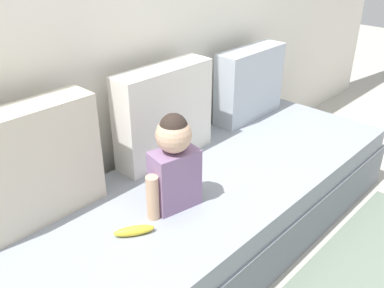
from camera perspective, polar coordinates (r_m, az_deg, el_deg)
The scene contains 8 objects.
ground_plane at distance 2.37m, azimuth 2.41°, elevation -12.74°, with size 12.00×12.00×0.00m, color #B2ADA3.
back_wall at distance 2.24m, azimuth -8.50°, elevation 18.68°, with size 5.64×0.10×2.39m, color silver.
couch at distance 2.25m, azimuth 2.51°, elevation -8.96°, with size 2.44×0.87×0.40m.
throw_pillow_left at distance 1.85m, azimuth -21.13°, elevation -2.84°, with size 0.59×0.16×0.52m, color beige.
throw_pillow_center at distance 2.22m, azimuth -3.80°, elevation 4.12°, with size 0.58×0.16×0.51m, color silver.
throw_pillow_right at distance 2.76m, azimuth 7.84°, elevation 8.17°, with size 0.53×0.16×0.46m, color #B2BCC6.
toddler at distance 1.83m, azimuth -2.42°, elevation -2.44°, with size 0.32×0.17×0.45m.
banana at distance 1.78m, azimuth -7.89°, elevation -11.61°, with size 0.17×0.04×0.04m, color yellow.
Camera 1 is at (-1.37, -1.17, 1.54)m, focal length 39.15 mm.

